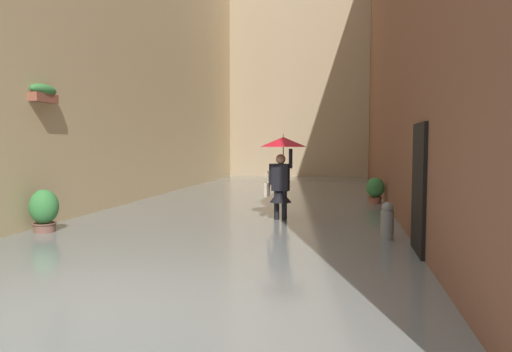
{
  "coord_description": "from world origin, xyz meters",
  "views": [
    {
      "loc": [
        -2.5,
        4.37,
        1.87
      ],
      "look_at": [
        -0.43,
        -6.21,
        1.12
      ],
      "focal_mm": 32.06,
      "sensor_mm": 36.0,
      "label": 1
    }
  ],
  "objects_px": {
    "potted_plant_far_right": "(44,212)",
    "potted_plant_near_left": "(375,191)",
    "person_wading": "(282,161)",
    "mooring_bollard": "(387,225)"
  },
  "relations": [
    {
      "from": "potted_plant_far_right",
      "to": "mooring_bollard",
      "type": "relative_size",
      "value": 1.19
    },
    {
      "from": "mooring_bollard",
      "to": "person_wading",
      "type": "bearing_deg",
      "value": -39.06
    },
    {
      "from": "potted_plant_far_right",
      "to": "potted_plant_near_left",
      "type": "distance_m",
      "value": 8.79
    },
    {
      "from": "person_wading",
      "to": "potted_plant_far_right",
      "type": "bearing_deg",
      "value": 28.13
    },
    {
      "from": "person_wading",
      "to": "potted_plant_near_left",
      "type": "height_order",
      "value": "person_wading"
    },
    {
      "from": "potted_plant_near_left",
      "to": "mooring_bollard",
      "type": "distance_m",
      "value": 5.19
    },
    {
      "from": "person_wading",
      "to": "potted_plant_near_left",
      "type": "xyz_separation_m",
      "value": [
        -2.27,
        -3.44,
        -0.97
      ]
    },
    {
      "from": "potted_plant_far_right",
      "to": "potted_plant_near_left",
      "type": "xyz_separation_m",
      "value": [
        -6.63,
        -5.77,
        -0.03
      ]
    },
    {
      "from": "person_wading",
      "to": "potted_plant_near_left",
      "type": "distance_m",
      "value": 4.23
    },
    {
      "from": "potted_plant_far_right",
      "to": "mooring_bollard",
      "type": "height_order",
      "value": "potted_plant_far_right"
    }
  ]
}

